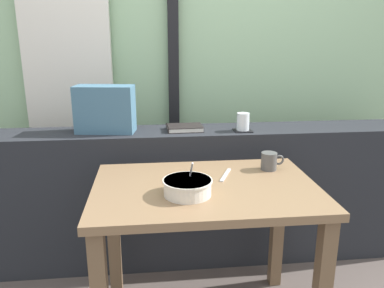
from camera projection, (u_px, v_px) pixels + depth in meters
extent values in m
cube|color=#9EC699|center=(190.00, 27.00, 2.61)|extent=(4.80, 0.08, 2.80)
cube|color=silver|center=(67.00, 51.00, 2.47)|extent=(0.56, 0.06, 2.50)
cube|color=black|center=(173.00, 42.00, 2.56)|extent=(0.07, 0.05, 2.60)
cube|color=#23262B|center=(200.00, 195.00, 2.33)|extent=(2.80, 0.30, 0.82)
cube|color=brown|center=(114.00, 236.00, 1.99)|extent=(0.06, 0.06, 0.69)
cube|color=brown|center=(277.00, 228.00, 2.08)|extent=(0.06, 0.06, 0.69)
cube|color=#846647|center=(205.00, 189.00, 1.67)|extent=(0.97, 0.66, 0.03)
cube|color=black|center=(243.00, 130.00, 2.19)|extent=(0.10, 0.10, 0.00)
cylinder|color=white|center=(243.00, 122.00, 2.17)|extent=(0.07, 0.07, 0.10)
cylinder|color=orange|center=(243.00, 123.00, 2.18)|extent=(0.06, 0.06, 0.07)
cube|color=black|center=(185.00, 130.00, 2.20)|extent=(0.21, 0.15, 0.00)
cube|color=silver|center=(185.00, 128.00, 2.20)|extent=(0.20, 0.15, 0.02)
cube|color=black|center=(185.00, 126.00, 2.20)|extent=(0.21, 0.15, 0.00)
cube|color=black|center=(167.00, 128.00, 2.18)|extent=(0.01, 0.14, 0.03)
cube|color=#426B84|center=(105.00, 109.00, 2.13)|extent=(0.34, 0.19, 0.26)
cylinder|color=silver|center=(188.00, 187.00, 1.56)|extent=(0.19, 0.19, 0.07)
cylinder|color=silver|center=(187.00, 181.00, 1.55)|extent=(0.20, 0.20, 0.01)
cylinder|color=tan|center=(188.00, 189.00, 1.56)|extent=(0.17, 0.17, 0.04)
cylinder|color=silver|center=(190.00, 174.00, 1.58)|extent=(0.01, 0.12, 0.13)
ellipsoid|color=silver|center=(190.00, 182.00, 1.61)|extent=(0.03, 0.05, 0.01)
cube|color=silver|center=(226.00, 175.00, 1.78)|extent=(0.08, 0.16, 0.01)
cylinder|color=#4C4C4C|center=(269.00, 161.00, 1.85)|extent=(0.08, 0.08, 0.08)
torus|color=#4C4C4C|center=(279.00, 160.00, 1.86)|extent=(0.05, 0.01, 0.05)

